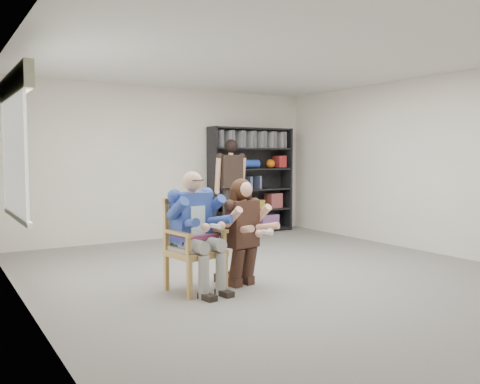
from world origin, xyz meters
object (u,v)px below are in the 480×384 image
standing_man (231,190)px  seated_man (195,231)px  bookshelf (251,180)px  armchair (196,245)px  kneeling_woman (244,233)px

standing_man → seated_man: bearing=-120.9°
bookshelf → seated_man: bearing=-130.8°
armchair → seated_man: (0.00, 0.00, 0.16)m
armchair → seated_man: bearing=0.0°
seated_man → standing_man: size_ratio=0.76×
armchair → bookshelf: (2.95, 3.42, 0.52)m
armchair → standing_man: (2.18, 2.90, 0.38)m
seated_man → bookshelf: size_ratio=0.66×
seated_man → standing_man: bearing=44.6°
seated_man → bookshelf: bearing=40.7°
armchair → kneeling_woman: (0.58, -0.12, 0.10)m
seated_man → standing_man: standing_man is taller
seated_man → kneeling_woman: 0.60m
armchair → kneeling_woman: 0.60m
bookshelf → standing_man: (-0.77, -0.51, -0.14)m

